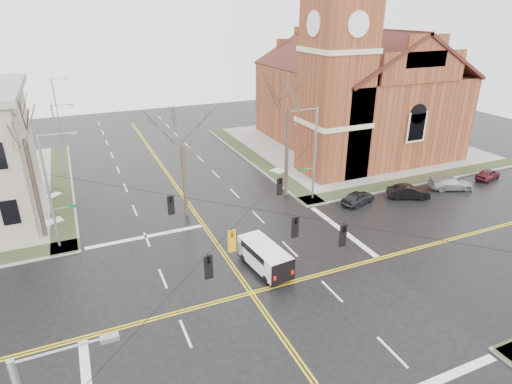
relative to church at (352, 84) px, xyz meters
name	(u,v)px	position (x,y,z in m)	size (l,w,h in m)	color
ground	(251,293)	(-24.76, -24.78, -8.43)	(120.00, 120.00, 0.00)	black
sidewalks	(251,292)	(-24.76, -24.78, -8.36)	(80.00, 80.00, 0.17)	gray
road_markings	(251,293)	(-24.76, -24.78, -8.43)	(100.00, 100.00, 0.01)	gold
church	(352,84)	(0.00, 0.00, 0.00)	(24.28, 27.48, 27.50)	brown
signal_pole_ne	(313,152)	(-13.44, -13.28, -3.48)	(2.75, 0.22, 9.00)	gray
signal_pole_nw	(51,189)	(-36.09, -13.28, -3.48)	(2.75, 0.22, 9.00)	gray
span_wires	(251,208)	(-24.76, -24.78, -2.23)	(23.02, 23.02, 0.03)	black
traffic_signals	(255,224)	(-24.76, -25.45, -2.98)	(8.21, 8.26, 1.30)	black
streetlight_north_a	(59,138)	(-35.42, 3.22, -3.97)	(2.30, 0.20, 8.00)	gray
streetlight_north_b	(57,104)	(-35.42, 23.22, -3.97)	(2.30, 0.20, 8.00)	gray
cargo_van	(263,255)	(-22.79, -22.37, -7.33)	(2.44, 5.08, 1.86)	white
parked_car_a	(358,198)	(-9.82, -15.94, -7.79)	(1.52, 3.79, 1.29)	black
parked_car_b	(408,192)	(-4.43, -16.85, -7.77)	(1.41, 4.04, 1.33)	black
parked_car_c	(451,183)	(1.24, -16.81, -7.78)	(1.84, 4.53, 1.32)	#98989A
parked_car_d	(488,174)	(7.24, -16.36, -7.83)	(1.43, 3.56, 1.21)	#4E161D
tree_nw_far	(23,132)	(-37.32, -10.91, 0.46)	(4.00, 4.00, 12.30)	#3D3026
tree_nw_near	(182,141)	(-25.61, -11.88, -1.41)	(4.00, 4.00, 9.67)	#3D3026
tree_ne	(288,100)	(-15.28, -11.44, 1.17)	(4.00, 4.00, 13.30)	#3D3026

